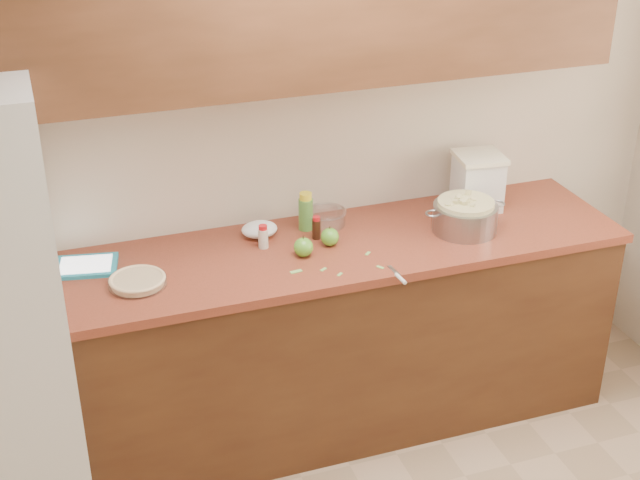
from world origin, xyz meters
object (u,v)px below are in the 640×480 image
object	(u,v)px
flour_canister	(478,181)
tablet	(86,266)
colander	(465,216)
pie	(138,281)

from	to	relation	value
flour_canister	tablet	xyz separation A→B (m)	(-1.78, -0.01, -0.12)
colander	flour_canister	xyz separation A→B (m)	(0.17, 0.20, 0.06)
pie	flour_canister	xyz separation A→B (m)	(1.60, 0.22, 0.11)
pie	tablet	distance (m)	0.28
colander	tablet	size ratio (longest dim) A/B	1.35
tablet	colander	bearing A→B (deg)	4.05
colander	pie	bearing A→B (deg)	-179.25
pie	colander	world-z (taller)	colander
colander	tablet	bearing A→B (deg)	173.21
pie	flour_canister	bearing A→B (deg)	7.91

